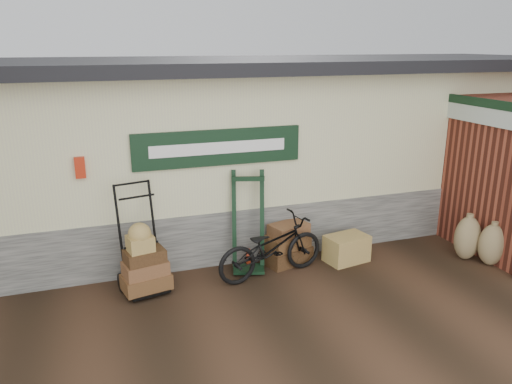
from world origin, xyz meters
The scene contains 10 objects.
ground centered at (0.00, 0.00, 0.00)m, with size 80.00×80.00×0.00m, color black.
station_building centered at (-0.01, 2.74, 1.61)m, with size 14.40×4.10×3.20m.
brick_outbuilding centered at (4.70, 1.19, 1.30)m, with size 1.71×4.51×2.62m.
porter_trolley centered at (-1.59, 0.59, 0.80)m, with size 0.80×0.60×1.61m, color black, non-canonical shape.
green_barrow centered at (0.09, 0.75, 0.79)m, with size 0.57×0.48×1.58m, color black, non-canonical shape.
suitcase_stack centered at (0.76, 0.76, 0.34)m, with size 0.76×0.48×0.67m, color #352111, non-canonical shape.
wicker_hamper centered at (1.71, 0.48, 0.22)m, with size 0.68×0.44×0.44m, color olive.
bicycle centered at (0.34, 0.38, 0.52)m, with size 1.79×0.63×1.04m, color black.
burlap_sack_left centered at (3.63, -0.09, 0.37)m, with size 0.47×0.39×0.75m, color olive.
burlap_sack_right centered at (3.85, -0.41, 0.35)m, with size 0.44×0.37×0.70m, color olive.
Camera 1 is at (-2.15, -6.23, 3.47)m, focal length 35.00 mm.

